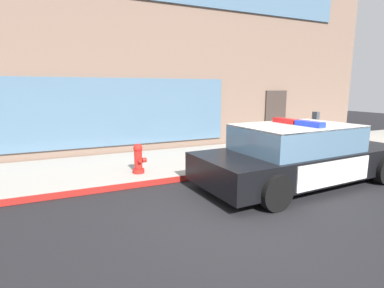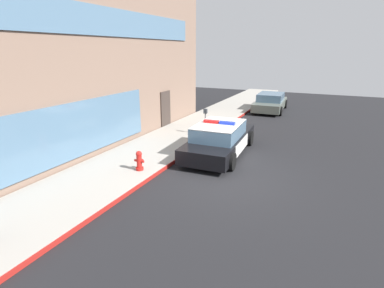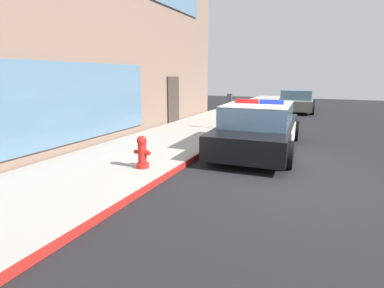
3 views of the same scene
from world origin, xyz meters
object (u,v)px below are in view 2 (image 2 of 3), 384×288
at_px(police_cruiser, 220,139).
at_px(car_down_street, 270,102).
at_px(fire_hydrant, 139,161).
at_px(parking_meter, 205,117).

bearing_deg(police_cruiser, car_down_street, -3.32).
bearing_deg(car_down_street, fire_hydrant, 169.66).
height_order(police_cruiser, parking_meter, police_cruiser).
relative_size(car_down_street, parking_meter, 3.54).
bearing_deg(parking_meter, police_cruiser, -143.49).
xyz_separation_m(police_cruiser, car_down_street, (10.61, -0.06, -0.05)).
relative_size(fire_hydrant, car_down_street, 0.15).
bearing_deg(car_down_street, parking_meter, 166.74).
height_order(car_down_street, parking_meter, parking_meter).
distance_m(police_cruiser, parking_meter, 2.65).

